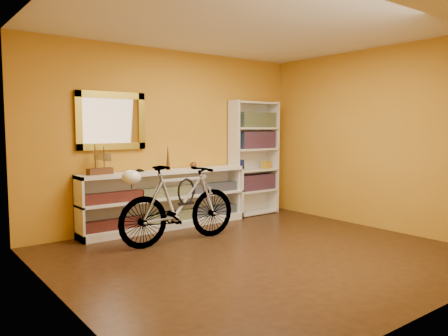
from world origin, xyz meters
TOP-DOWN VIEW (x-y plane):
  - floor at (0.00, 0.00)m, footprint 4.50×4.00m
  - ceiling at (0.00, 0.00)m, footprint 4.50×4.00m
  - back_wall at (0.00, 2.00)m, footprint 4.50×0.01m
  - left_wall at (-2.25, 0.00)m, footprint 0.01×4.00m
  - right_wall at (2.25, 0.00)m, footprint 0.01×4.00m
  - gilt_mirror at (-0.95, 1.97)m, footprint 0.98×0.06m
  - wall_socket at (0.90, 1.99)m, footprint 0.09×0.02m
  - console_unit at (-0.19, 1.81)m, footprint 2.60×0.35m
  - cd_row_lower at (-0.19, 1.79)m, footprint 2.50×0.13m
  - cd_row_upper at (-0.19, 1.79)m, footprint 2.50×0.13m
  - model_ship at (-1.18, 1.81)m, footprint 0.35×0.17m
  - toy_car at (-0.61, 1.81)m, footprint 0.00×0.00m
  - bronze_ornament at (-0.17, 1.81)m, footprint 0.06×0.06m
  - decorative_orb at (0.27, 1.81)m, footprint 0.10×0.10m
  - bookcase at (1.50, 1.84)m, footprint 0.90×0.30m
  - book_row_a at (1.55, 1.84)m, footprint 0.70×0.22m
  - book_row_b at (1.55, 1.84)m, footprint 0.70×0.22m
  - book_row_c at (1.55, 1.84)m, footprint 0.70×0.22m
  - travel_mug at (1.22, 1.82)m, footprint 0.08×0.08m
  - red_tin at (1.30, 1.87)m, footprint 0.19×0.19m
  - yellow_bag at (1.75, 1.80)m, footprint 0.18×0.14m
  - bicycle at (-0.47, 1.02)m, footprint 0.45×1.70m
  - helmet at (-1.11, 1.03)m, footprint 0.23×0.22m
  - u_lock at (-0.37, 1.02)m, footprint 0.25×0.03m

SIDE VIEW (x-z plane):
  - floor at x=0.00m, z-range -0.01..0.00m
  - cd_row_lower at x=-0.19m, z-range 0.10..0.24m
  - wall_socket at x=0.90m, z-range 0.21..0.29m
  - console_unit at x=-0.19m, z-range 0.00..0.85m
  - bicycle at x=-0.47m, z-range 0.00..1.00m
  - cd_row_upper at x=-0.19m, z-range 0.47..0.60m
  - book_row_a at x=1.55m, z-range 0.42..0.68m
  - u_lock at x=-0.37m, z-range 0.52..0.77m
  - yellow_bag at x=1.75m, z-range 0.77..0.89m
  - toy_car at x=-0.61m, z-range 0.85..0.85m
  - travel_mug at x=1.22m, z-range 0.77..0.94m
  - helmet at x=-1.11m, z-range 0.79..0.96m
  - decorative_orb at x=0.27m, z-range 0.85..0.95m
  - bookcase at x=1.50m, z-range 0.00..1.90m
  - bronze_ornament at x=-0.17m, z-range 0.85..1.23m
  - model_ship at x=-1.18m, z-range 0.85..1.25m
  - book_row_b at x=1.55m, z-range 1.11..1.40m
  - back_wall at x=0.00m, z-range 0.00..2.60m
  - left_wall at x=-2.25m, z-range 0.00..2.60m
  - right_wall at x=2.25m, z-range 0.00..2.60m
  - gilt_mirror at x=-0.95m, z-range 1.16..1.94m
  - red_tin at x=1.30m, z-range 1.46..1.65m
  - book_row_c at x=1.55m, z-range 1.46..1.71m
  - ceiling at x=0.00m, z-range 2.60..2.61m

